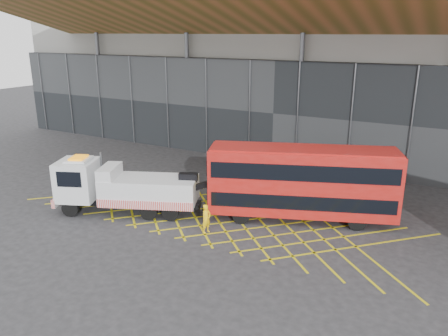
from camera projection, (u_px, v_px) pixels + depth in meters
The scene contains 6 objects.
ground_plane at pixel (169, 205), 26.51m from camera, with size 120.00×120.00×0.00m, color #262628.
road_markings at pixel (215, 215), 25.04m from camera, with size 23.16×7.16×0.01m.
construction_building at pixel (305, 45), 38.35m from camera, with size 55.00×23.97×18.00m.
recovery_truck at pixel (122, 187), 25.06m from camera, with size 9.28×5.21×3.33m.
bus_towed at pixel (302, 181), 23.84m from camera, with size 10.29×5.77×4.13m.
worker at pixel (206, 219), 22.67m from camera, with size 0.57×0.37×1.56m, color yellow.
Camera 1 is at (14.76, -19.99, 10.08)m, focal length 35.00 mm.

